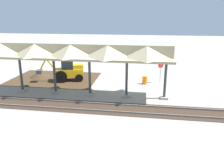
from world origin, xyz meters
TOP-DOWN VIEW (x-y plane):
  - ground_plane at (0.00, 0.00)m, footprint 120.00×120.00m
  - dirt_work_zone at (9.86, -0.53)m, footprint 10.20×7.00m
  - platform_canopy at (6.02, 4.20)m, footprint 18.73×3.20m
  - rail_tracks at (0.00, 7.09)m, footprint 60.00×2.58m
  - stop_sign at (-2.68, -0.72)m, footprint 0.62×0.49m
  - backhoe at (7.91, -0.01)m, footprint 5.36×2.68m
  - dirt_mound at (11.96, -1.00)m, footprint 5.12×5.12m
  - traffic_barrel at (-0.95, 0.00)m, footprint 0.56×0.56m

SIDE VIEW (x-z plane):
  - ground_plane at x=0.00m, z-range 0.00..0.00m
  - dirt_mound at x=11.96m, z-range -0.69..0.69m
  - dirt_work_zone at x=9.86m, z-range 0.00..0.01m
  - rail_tracks at x=0.00m, z-range -0.05..0.10m
  - traffic_barrel at x=-0.95m, z-range 0.00..0.90m
  - backhoe at x=7.91m, z-range -0.15..2.67m
  - stop_sign at x=-2.68m, z-range 0.55..3.03m
  - platform_canopy at x=6.02m, z-range 1.72..6.62m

